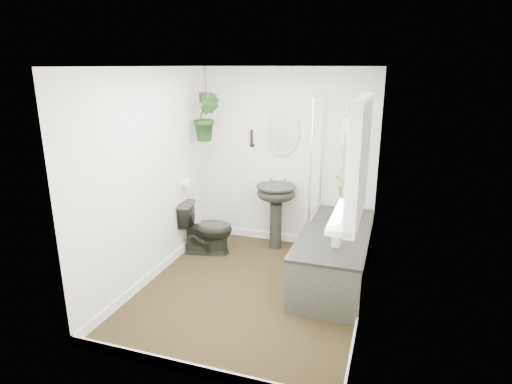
% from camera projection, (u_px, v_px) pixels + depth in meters
% --- Properties ---
extents(floor, '(2.30, 2.80, 0.02)m').
position_uv_depth(floor, '(252.00, 290.00, 4.59)').
color(floor, black).
rests_on(floor, ground).
extents(ceiling, '(2.30, 2.80, 0.02)m').
position_uv_depth(ceiling, '(251.00, 65.00, 3.93)').
color(ceiling, white).
rests_on(ceiling, ground).
extents(wall_back, '(2.30, 0.02, 2.30)m').
position_uv_depth(wall_back, '(286.00, 158.00, 5.54)').
color(wall_back, white).
rests_on(wall_back, ground).
extents(wall_front, '(2.30, 0.02, 2.30)m').
position_uv_depth(wall_front, '(186.00, 239.00, 2.98)').
color(wall_front, white).
rests_on(wall_front, ground).
extents(wall_left, '(0.02, 2.80, 2.30)m').
position_uv_depth(wall_left, '(150.00, 177.00, 4.61)').
color(wall_left, white).
rests_on(wall_left, ground).
extents(wall_right, '(0.02, 2.80, 2.30)m').
position_uv_depth(wall_right, '(371.00, 197.00, 3.91)').
color(wall_right, white).
rests_on(wall_right, ground).
extents(skirting, '(2.30, 2.80, 0.10)m').
position_uv_depth(skirting, '(252.00, 285.00, 4.58)').
color(skirting, white).
rests_on(skirting, floor).
extents(bathtub, '(0.72, 1.72, 0.58)m').
position_uv_depth(bathtub, '(335.00, 256.00, 4.72)').
color(bathtub, black).
rests_on(bathtub, floor).
extents(bath_screen, '(0.04, 0.72, 1.40)m').
position_uv_depth(bath_screen, '(317.00, 157.00, 4.98)').
color(bath_screen, silver).
rests_on(bath_screen, bathtub).
extents(shower_box, '(0.20, 0.10, 0.35)m').
position_uv_depth(shower_box, '(350.00, 131.00, 5.13)').
color(shower_box, white).
rests_on(shower_box, wall_back).
extents(oval_mirror, '(0.46, 0.03, 0.62)m').
position_uv_depth(oval_mirror, '(282.00, 132.00, 5.43)').
color(oval_mirror, beige).
rests_on(oval_mirror, wall_back).
extents(wall_sconce, '(0.04, 0.04, 0.22)m').
position_uv_depth(wall_sconce, '(252.00, 138.00, 5.57)').
color(wall_sconce, black).
rests_on(wall_sconce, wall_back).
extents(toilet_roll_holder, '(0.11, 0.11, 0.11)m').
position_uv_depth(toilet_roll_holder, '(186.00, 184.00, 5.30)').
color(toilet_roll_holder, white).
rests_on(toilet_roll_holder, wall_left).
extents(window_recess, '(0.08, 1.00, 0.90)m').
position_uv_depth(window_recess, '(360.00, 159.00, 3.15)').
color(window_recess, white).
rests_on(window_recess, wall_right).
extents(window_sill, '(0.18, 1.00, 0.04)m').
position_uv_depth(window_sill, '(347.00, 211.00, 3.29)').
color(window_sill, white).
rests_on(window_sill, wall_right).
extents(window_blinds, '(0.01, 0.86, 0.76)m').
position_uv_depth(window_blinds, '(354.00, 158.00, 3.17)').
color(window_blinds, white).
rests_on(window_blinds, wall_right).
extents(toilet, '(0.72, 0.50, 0.67)m').
position_uv_depth(toilet, '(207.00, 228.00, 5.41)').
color(toilet, black).
rests_on(toilet, floor).
extents(pedestal_sink, '(0.59, 0.53, 0.85)m').
position_uv_depth(pedestal_sink, '(276.00, 217.00, 5.53)').
color(pedestal_sink, black).
rests_on(pedestal_sink, floor).
extents(sill_plant, '(0.25, 0.23, 0.24)m').
position_uv_depth(sill_plant, '(348.00, 183.00, 3.54)').
color(sill_plant, black).
rests_on(sill_plant, window_sill).
extents(hanging_plant, '(0.40, 0.36, 0.59)m').
position_uv_depth(hanging_plant, '(206.00, 117.00, 5.24)').
color(hanging_plant, black).
rests_on(hanging_plant, ceiling).
extents(soap_bottle, '(0.09, 0.09, 0.18)m').
position_uv_depth(soap_bottle, '(337.00, 238.00, 4.23)').
color(soap_bottle, '#302B2C').
rests_on(soap_bottle, bathtub).
extents(hanging_pot, '(0.16, 0.16, 0.12)m').
position_uv_depth(hanging_pot, '(206.00, 98.00, 5.18)').
color(hanging_pot, black).
rests_on(hanging_pot, ceiling).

